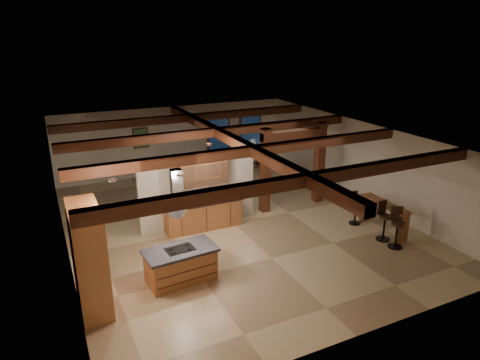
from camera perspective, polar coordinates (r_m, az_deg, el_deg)
The scene contains 23 objects.
ground at distance 13.90m, azimuth -0.84°, elevation -5.83°, with size 12.00×12.00×0.00m, color tan.
room_walls at distance 13.24m, azimuth -0.88°, elevation 1.17°, with size 12.00×12.00×12.00m.
ceiling_beams at distance 12.97m, azimuth -0.90°, elevation 5.29°, with size 10.00×12.00×0.28m.
timber_posts at distance 14.82m, azimuth 7.12°, elevation 2.93°, with size 2.50×0.30×2.90m.
partition_wall at distance 13.55m, azimuth -5.60°, elevation -1.55°, with size 3.80×0.18×2.20m, color beige.
pantry_cabinet at distance 10.02m, azimuth -19.45°, elevation -9.82°, with size 0.67×1.60×2.40m.
back_counter at distance 13.45m, azimuth -4.93°, elevation -4.57°, with size 2.50×0.66×0.94m.
upper_display_cabinet at distance 13.13m, azimuth -5.42°, elevation 1.25°, with size 1.80×0.36×0.95m.
range_hood at distance 10.24m, azimuth -8.24°, elevation -4.56°, with size 1.10×1.10×1.40m.
back_windows at distance 19.65m, azimuth -0.71°, elevation 6.31°, with size 2.70×0.07×1.70m.
framed_art at distance 18.27m, azimuth -13.10°, elevation 5.47°, with size 0.65×0.05×0.85m.
recessed_cans at distance 10.34m, azimuth -9.21°, elevation 2.04°, with size 3.16×2.46×0.03m.
kitchen_island at distance 10.85m, azimuth -7.90°, elevation -11.08°, with size 1.82×1.07×0.87m.
dining_table at distance 16.21m, azimuth -2.71°, elevation -0.80°, with size 1.94×1.08×0.68m, color #3E200F.
sofa at distance 19.03m, azimuth -1.88°, elevation 2.18°, with size 2.16×0.84×0.63m, color black.
microwave at distance 13.28m, azimuth -4.25°, elevation -2.12°, with size 0.44×0.30×0.24m, color silver.
bar_counter at distance 13.83m, azimuth 18.61°, elevation -4.11°, with size 0.51×1.83×0.95m.
side_table at distance 20.01m, azimuth 2.99°, elevation 2.99°, with size 0.49×0.49×0.61m, color #3F230F.
table_lamp at distance 19.86m, azimuth 3.02°, elevation 4.53°, with size 0.30×0.30×0.36m.
bar_stool_a at distance 13.01m, azimuth 20.16°, elevation -5.96°, with size 0.45×0.46×1.19m.
bar_stool_b at distance 13.35m, azimuth 18.61°, elevation -5.15°, with size 0.42×0.42×1.19m.
bar_stool_c at distance 14.19m, azimuth 15.09°, elevation -3.59°, with size 0.37×0.37×1.07m.
dining_chairs at distance 16.13m, azimuth -2.73°, elevation 0.03°, with size 2.32×2.32×1.16m.
Camera 1 is at (-5.26, -11.45, 5.87)m, focal length 32.00 mm.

